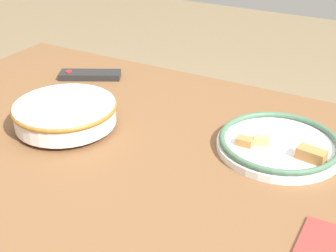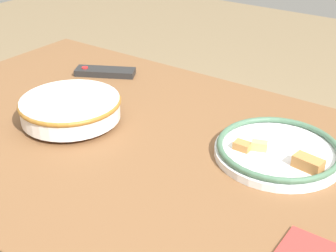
% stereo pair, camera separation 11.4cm
% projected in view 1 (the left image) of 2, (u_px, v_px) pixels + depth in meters
% --- Properties ---
extents(dining_table, '(1.50, 0.89, 0.72)m').
position_uv_depth(dining_table, '(148.00, 168.00, 1.18)').
color(dining_table, brown).
rests_on(dining_table, ground_plane).
extents(noodle_bowl, '(0.27, 0.27, 0.07)m').
position_uv_depth(noodle_bowl, '(65.00, 113.00, 1.19)').
color(noodle_bowl, silver).
rests_on(noodle_bowl, dining_table).
extents(food_plate, '(0.29, 0.29, 0.04)m').
position_uv_depth(food_plate, '(279.00, 144.00, 1.10)').
color(food_plate, white).
rests_on(food_plate, dining_table).
extents(tv_remote, '(0.20, 0.14, 0.02)m').
position_uv_depth(tv_remote, '(90.00, 75.00, 1.49)').
color(tv_remote, black).
rests_on(tv_remote, dining_table).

